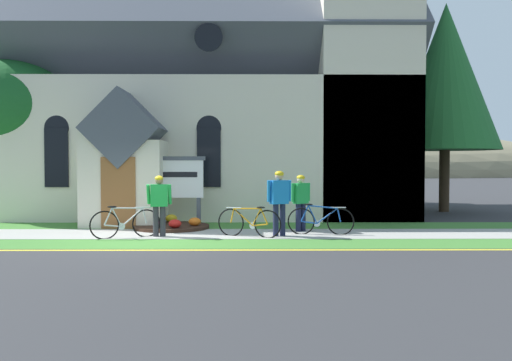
{
  "coord_description": "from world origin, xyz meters",
  "views": [
    {
      "loc": [
        2.66,
        -12.73,
        1.92
      ],
      "look_at": [
        2.77,
        2.15,
        1.43
      ],
      "focal_mm": 36.9,
      "sensor_mm": 36.0,
      "label": 1
    }
  ],
  "objects_px": {
    "cyclist_in_blue_jersey": "(301,199)",
    "bicycle_red": "(125,223)",
    "church_sign": "(174,180)",
    "cyclist_in_red_jersey": "(159,201)",
    "roadside_conifer": "(445,77)",
    "yard_deciduous_tree": "(13,109)",
    "cyclist_in_green_jersey": "(279,198)",
    "bicycle_green": "(249,222)",
    "bicycle_yellow": "(320,220)"
  },
  "relations": [
    {
      "from": "cyclist_in_red_jersey",
      "to": "bicycle_green",
      "type": "bearing_deg",
      "value": -1.49
    },
    {
      "from": "roadside_conifer",
      "to": "yard_deciduous_tree",
      "type": "xyz_separation_m",
      "value": [
        -16.05,
        -2.12,
        -1.48
      ]
    },
    {
      "from": "church_sign",
      "to": "yard_deciduous_tree",
      "type": "bearing_deg",
      "value": 155.96
    },
    {
      "from": "bicycle_red",
      "to": "church_sign",
      "type": "bearing_deg",
      "value": 70.42
    },
    {
      "from": "yard_deciduous_tree",
      "to": "cyclist_in_green_jersey",
      "type": "bearing_deg",
      "value": -28.3
    },
    {
      "from": "bicycle_green",
      "to": "cyclist_in_blue_jersey",
      "type": "relative_size",
      "value": 1.04
    },
    {
      "from": "bicycle_green",
      "to": "cyclist_in_green_jersey",
      "type": "xyz_separation_m",
      "value": [
        0.78,
        0.11,
        0.63
      ]
    },
    {
      "from": "bicycle_red",
      "to": "cyclist_in_red_jersey",
      "type": "relative_size",
      "value": 1.05
    },
    {
      "from": "cyclist_in_green_jersey",
      "to": "yard_deciduous_tree",
      "type": "height_order",
      "value": "yard_deciduous_tree"
    },
    {
      "from": "cyclist_in_red_jersey",
      "to": "yard_deciduous_tree",
      "type": "bearing_deg",
      "value": 140.34
    },
    {
      "from": "roadside_conifer",
      "to": "cyclist_in_green_jersey",
      "type": "bearing_deg",
      "value": -134.53
    },
    {
      "from": "bicycle_yellow",
      "to": "yard_deciduous_tree",
      "type": "relative_size",
      "value": 0.32
    },
    {
      "from": "church_sign",
      "to": "cyclist_in_green_jersey",
      "type": "xyz_separation_m",
      "value": [
        3.08,
        -2.22,
        -0.39
      ]
    },
    {
      "from": "roadside_conifer",
      "to": "yard_deciduous_tree",
      "type": "height_order",
      "value": "roadside_conifer"
    },
    {
      "from": "church_sign",
      "to": "yard_deciduous_tree",
      "type": "relative_size",
      "value": 0.38
    },
    {
      "from": "cyclist_in_red_jersey",
      "to": "cyclist_in_blue_jersey",
      "type": "bearing_deg",
      "value": 15.19
    },
    {
      "from": "bicycle_green",
      "to": "bicycle_red",
      "type": "bearing_deg",
      "value": -177.05
    },
    {
      "from": "cyclist_in_blue_jersey",
      "to": "bicycle_green",
      "type": "bearing_deg",
      "value": -142.87
    },
    {
      "from": "bicycle_yellow",
      "to": "cyclist_in_green_jersey",
      "type": "relative_size",
      "value": 1.03
    },
    {
      "from": "cyclist_in_blue_jersey",
      "to": "cyclist_in_green_jersey",
      "type": "height_order",
      "value": "cyclist_in_green_jersey"
    },
    {
      "from": "cyclist_in_green_jersey",
      "to": "bicycle_red",
      "type": "bearing_deg",
      "value": -175.99
    },
    {
      "from": "church_sign",
      "to": "bicycle_yellow",
      "type": "xyz_separation_m",
      "value": [
        4.21,
        -1.89,
        -1.02
      ]
    },
    {
      "from": "cyclist_in_blue_jersey",
      "to": "roadside_conifer",
      "type": "distance_m",
      "value": 9.76
    },
    {
      "from": "bicycle_yellow",
      "to": "cyclist_in_red_jersey",
      "type": "bearing_deg",
      "value": -174.89
    },
    {
      "from": "yard_deciduous_tree",
      "to": "roadside_conifer",
      "type": "bearing_deg",
      "value": 7.52
    },
    {
      "from": "bicycle_green",
      "to": "yard_deciduous_tree",
      "type": "relative_size",
      "value": 0.3
    },
    {
      "from": "roadside_conifer",
      "to": "bicycle_yellow",
      "type": "bearing_deg",
      "value": -130.82
    },
    {
      "from": "cyclist_in_red_jersey",
      "to": "bicycle_yellow",
      "type": "bearing_deg",
      "value": 5.11
    },
    {
      "from": "bicycle_red",
      "to": "cyclist_in_blue_jersey",
      "type": "bearing_deg",
      "value": 15.19
    },
    {
      "from": "bicycle_yellow",
      "to": "cyclist_in_green_jersey",
      "type": "distance_m",
      "value": 1.33
    },
    {
      "from": "cyclist_in_green_jersey",
      "to": "church_sign",
      "type": "bearing_deg",
      "value": 144.24
    },
    {
      "from": "bicycle_red",
      "to": "yard_deciduous_tree",
      "type": "bearing_deg",
      "value": 134.83
    },
    {
      "from": "yard_deciduous_tree",
      "to": "bicycle_green",
      "type": "bearing_deg",
      "value": -31.08
    },
    {
      "from": "bicycle_yellow",
      "to": "yard_deciduous_tree",
      "type": "xyz_separation_m",
      "value": [
        -10.25,
        4.59,
        3.46
      ]
    },
    {
      "from": "bicycle_yellow",
      "to": "cyclist_in_blue_jersey",
      "type": "height_order",
      "value": "cyclist_in_blue_jersey"
    },
    {
      "from": "bicycle_yellow",
      "to": "yard_deciduous_tree",
      "type": "height_order",
      "value": "yard_deciduous_tree"
    },
    {
      "from": "cyclist_in_blue_jersey",
      "to": "bicycle_yellow",
      "type": "bearing_deg",
      "value": -53.92
    },
    {
      "from": "church_sign",
      "to": "bicycle_red",
      "type": "bearing_deg",
      "value": -109.58
    },
    {
      "from": "church_sign",
      "to": "bicycle_yellow",
      "type": "height_order",
      "value": "church_sign"
    },
    {
      "from": "cyclist_in_red_jersey",
      "to": "roadside_conifer",
      "type": "bearing_deg",
      "value": 35.18
    },
    {
      "from": "cyclist_in_blue_jersey",
      "to": "yard_deciduous_tree",
      "type": "relative_size",
      "value": 0.29
    },
    {
      "from": "yard_deciduous_tree",
      "to": "bicycle_red",
      "type": "bearing_deg",
      "value": -45.17
    },
    {
      "from": "cyclist_in_red_jersey",
      "to": "roadside_conifer",
      "type": "relative_size",
      "value": 0.19
    },
    {
      "from": "cyclist_in_red_jersey",
      "to": "yard_deciduous_tree",
      "type": "height_order",
      "value": "yard_deciduous_tree"
    },
    {
      "from": "bicycle_green",
      "to": "cyclist_in_green_jersey",
      "type": "height_order",
      "value": "cyclist_in_green_jersey"
    },
    {
      "from": "cyclist_in_blue_jersey",
      "to": "bicycle_red",
      "type": "bearing_deg",
      "value": -164.81
    },
    {
      "from": "bicycle_red",
      "to": "yard_deciduous_tree",
      "type": "height_order",
      "value": "yard_deciduous_tree"
    },
    {
      "from": "bicycle_green",
      "to": "yard_deciduous_tree",
      "type": "height_order",
      "value": "yard_deciduous_tree"
    },
    {
      "from": "church_sign",
      "to": "cyclist_in_green_jersey",
      "type": "distance_m",
      "value": 3.81
    },
    {
      "from": "church_sign",
      "to": "cyclist_in_blue_jersey",
      "type": "bearing_deg",
      "value": -18.37
    }
  ]
}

